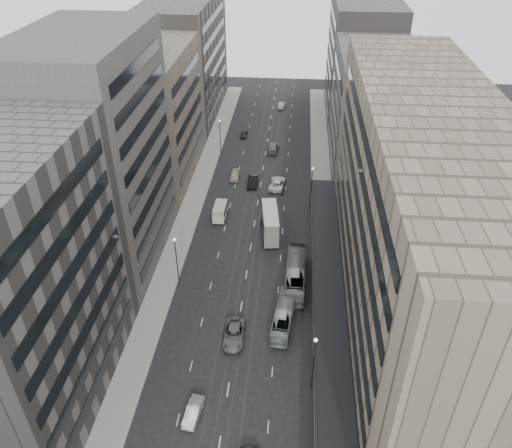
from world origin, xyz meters
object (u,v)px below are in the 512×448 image
(bus_near, at_px, (284,315))
(bus_far, at_px, (296,274))
(sedan_1, at_px, (193,412))
(panel_van, at_px, (220,211))
(sedan_2, at_px, (234,334))
(double_decker, at_px, (270,223))

(bus_near, relative_size, bus_far, 0.83)
(bus_far, distance_m, sedan_1, 25.91)
(bus_near, distance_m, bus_far, 8.43)
(bus_near, bearing_deg, panel_van, -56.96)
(bus_far, relative_size, sedan_2, 2.08)
(double_decker, relative_size, sedan_2, 1.54)
(sedan_1, bearing_deg, double_decker, 87.45)
(bus_near, height_order, bus_far, bus_far)
(bus_near, xyz_separation_m, sedan_1, (-9.46, -15.22, -0.70))
(bus_near, relative_size, panel_van, 2.21)
(panel_van, bearing_deg, bus_far, -49.25)
(sedan_2, bearing_deg, sedan_1, -106.24)
(sedan_1, distance_m, sedan_2, 12.22)
(sedan_1, bearing_deg, panel_van, 101.51)
(double_decker, height_order, sedan_1, double_decker)
(sedan_2, bearing_deg, bus_far, 55.02)
(bus_near, relative_size, sedan_1, 2.38)
(bus_near, relative_size, double_decker, 1.13)
(double_decker, bearing_deg, sedan_1, -107.03)
(panel_van, distance_m, sedan_1, 39.94)
(bus_far, relative_size, sedan_1, 2.86)
(bus_near, height_order, double_decker, double_decker)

